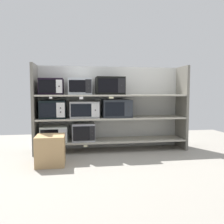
% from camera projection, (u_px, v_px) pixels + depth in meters
% --- Properties ---
extents(ground, '(6.79, 6.00, 0.02)m').
position_uv_depth(ground, '(122.00, 166.00, 3.57)').
color(ground, gray).
extents(back_panel, '(2.99, 0.04, 1.63)m').
position_uv_depth(back_panel, '(110.00, 107.00, 4.76)').
color(back_panel, '#B2B2AD').
rests_on(back_panel, ground).
extents(upright_left, '(0.05, 0.51, 1.63)m').
position_uv_depth(upright_left, '(35.00, 109.00, 4.27)').
color(upright_left, '#68645B').
rests_on(upright_left, ground).
extents(upright_right, '(0.05, 0.51, 1.63)m').
position_uv_depth(upright_right, '(182.00, 107.00, 4.70)').
color(upright_right, '#68645B').
rests_on(upright_right, ground).
extents(shelf_0, '(2.79, 0.51, 0.03)m').
position_uv_depth(shelf_0, '(112.00, 140.00, 4.54)').
color(shelf_0, '#ADA899').
rests_on(shelf_0, ground).
extents(microwave_0, '(0.49, 0.37, 0.28)m').
position_uv_depth(microwave_0, '(54.00, 134.00, 4.35)').
color(microwave_0, silver).
rests_on(microwave_0, shelf_0).
extents(microwave_1, '(0.42, 0.42, 0.33)m').
position_uv_depth(microwave_1, '(83.00, 132.00, 4.43)').
color(microwave_1, '#A0A3AC').
rests_on(microwave_1, shelf_0).
extents(price_tag_0, '(0.08, 0.00, 0.04)m').
position_uv_depth(price_tag_0, '(55.00, 147.00, 4.12)').
color(price_tag_0, white).
extents(price_tag_1, '(0.07, 0.00, 0.03)m').
position_uv_depth(price_tag_1, '(86.00, 146.00, 4.20)').
color(price_tag_1, beige).
extents(shelf_1, '(2.79, 0.51, 0.03)m').
position_uv_depth(shelf_1, '(112.00, 118.00, 4.50)').
color(shelf_1, '#ADA899').
extents(microwave_2, '(0.46, 0.42, 0.33)m').
position_uv_depth(microwave_2, '(53.00, 109.00, 4.31)').
color(microwave_2, black).
rests_on(microwave_2, shelf_1).
extents(microwave_3, '(0.54, 0.36, 0.31)m').
position_uv_depth(microwave_3, '(84.00, 110.00, 4.40)').
color(microwave_3, '#A3A5A7').
rests_on(microwave_3, shelf_1).
extents(microwave_4, '(0.55, 0.41, 0.34)m').
position_uv_depth(microwave_4, '(117.00, 108.00, 4.50)').
color(microwave_4, '#282C33').
rests_on(microwave_4, shelf_1).
extents(shelf_2, '(2.79, 0.51, 0.03)m').
position_uv_depth(shelf_2, '(112.00, 95.00, 4.46)').
color(shelf_2, '#ADA899').
extents(microwave_5, '(0.42, 0.42, 0.29)m').
position_uv_depth(microwave_5, '(51.00, 87.00, 4.28)').
color(microwave_5, black).
rests_on(microwave_5, shelf_2).
extents(microwave_6, '(0.42, 0.42, 0.30)m').
position_uv_depth(microwave_6, '(80.00, 86.00, 4.35)').
color(microwave_6, '#B0B6BD').
rests_on(microwave_6, shelf_2).
extents(microwave_7, '(0.53, 0.44, 0.33)m').
position_uv_depth(microwave_7, '(110.00, 86.00, 4.44)').
color(microwave_7, black).
rests_on(microwave_7, shelf_2).
extents(price_tag_2, '(0.05, 0.00, 0.03)m').
position_uv_depth(price_tag_2, '(51.00, 98.00, 4.04)').
color(price_tag_2, white).
extents(price_tag_3, '(0.07, 0.00, 0.04)m').
position_uv_depth(price_tag_3, '(81.00, 98.00, 4.12)').
color(price_tag_3, white).
extents(price_tag_4, '(0.09, 0.00, 0.03)m').
position_uv_depth(price_tag_4, '(111.00, 98.00, 4.20)').
color(price_tag_4, beige).
extents(shipping_carton, '(0.43, 0.43, 0.46)m').
position_uv_depth(shipping_carton, '(51.00, 150.00, 3.61)').
color(shipping_carton, tan).
rests_on(shipping_carton, ground).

